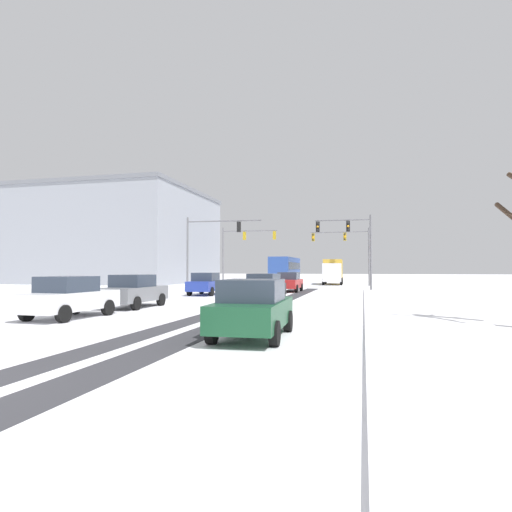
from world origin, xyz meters
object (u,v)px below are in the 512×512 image
Objects in this scene: traffic_signal_near_left at (208,240)px; traffic_signal_far_left at (242,244)px; traffic_signal_far_right at (348,244)px; car_white_fifth at (69,297)px; car_grey_fourth at (134,291)px; traffic_signal_near_right at (351,237)px; bus_oncoming at (285,268)px; box_truck_delivery at (333,271)px; office_building_far_left_block at (101,238)px; car_red_lead at (289,282)px; car_dark_green_sixth at (253,308)px; car_blue_second at (206,284)px; car_black_third at (264,287)px.

traffic_signal_far_left is at bearing 88.70° from traffic_signal_near_left.
traffic_signal_far_right reaches higher than car_white_fifth.
traffic_signal_near_left reaches higher than car_grey_fourth.
traffic_signal_near_right reaches higher than bus_oncoming.
office_building_far_left_block reaches higher than box_truck_delivery.
car_red_lead is 17.46m from box_truck_delivery.
office_building_far_left_block reaches higher than car_dark_green_sixth.
car_dark_green_sixth is 53.85m from office_building_far_left_block.
box_truck_delivery is at bearing 35.67° from traffic_signal_far_left.
traffic_signal_far_right reaches higher than car_blue_second.
car_black_third is (0.31, -10.55, 0.00)m from car_red_lead.
traffic_signal_far_left is 13.20m from car_red_lead.
traffic_signal_near_right is 1.56× the size of car_dark_green_sixth.
car_black_third is 1.00× the size of car_dark_green_sixth.
traffic_signal_far_right is 1.60× the size of car_black_third.
car_grey_fourth is (0.15, -10.38, 0.00)m from car_blue_second.
car_red_lead is 0.55× the size of box_truck_delivery.
car_white_fifth is at bearing -57.30° from office_building_far_left_block.
car_red_lead is (7.09, -10.45, -3.83)m from traffic_signal_far_left.
car_dark_green_sixth is (8.15, -17.85, 0.00)m from car_blue_second.
traffic_signal_near_right reaches higher than car_grey_fourth.
traffic_signal_near_left is 21.70m from car_white_fifth.
traffic_signal_far_right reaches higher than car_grey_fourth.
car_black_third is 1.02× the size of car_grey_fourth.
traffic_signal_near_left reaches higher than car_red_lead.
car_white_fifth is at bearing -103.67° from car_red_lead.
traffic_signal_far_right is at bearing 73.10° from car_grey_fourth.
car_red_lead is at bearing 97.24° from car_dark_green_sixth.
office_building_far_left_block is (-35.26, 16.14, 1.73)m from traffic_signal_near_right.
car_blue_second is 35.26m from office_building_far_left_block.
box_truck_delivery reaches higher than car_white_fifth.
traffic_signal_near_left is 19.66m from box_truck_delivery.
car_grey_fourth is 0.14× the size of office_building_far_left_block.
car_red_lead is 7.72m from car_blue_second.
car_black_third is (7.40, -20.99, -3.83)m from traffic_signal_far_left.
traffic_signal_far_right is 0.61× the size of bus_oncoming.
traffic_signal_far_right is 36.72m from car_white_fifth.
car_dark_green_sixth is 0.56× the size of box_truck_delivery.
traffic_signal_near_right is 12.22m from traffic_signal_far_right.
box_truck_delivery reaches higher than car_grey_fourth.
car_red_lead is 23.78m from car_dark_green_sixth.
car_blue_second is (-10.16, -8.01, -3.77)m from traffic_signal_near_right.
traffic_signal_near_right reaches higher than car_dark_green_sixth.
bus_oncoming is 26.64m from office_building_far_left_block.
bus_oncoming is 1.48× the size of box_truck_delivery.
traffic_signal_near_left reaches higher than car_white_fifth.
office_building_far_left_block is at bearing 141.92° from traffic_signal_near_left.
traffic_signal_near_right is at bearing -86.63° from traffic_signal_far_right.
car_grey_fourth is (-5.00, -16.13, 0.00)m from car_red_lead.
traffic_signal_near_left is 18.21m from traffic_signal_far_right.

